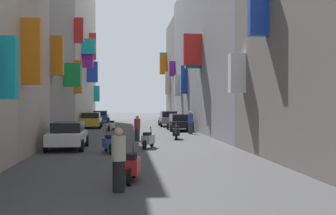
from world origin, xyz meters
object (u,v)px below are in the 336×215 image
scooter_orange (163,119)px  pedestrian_crossing (119,160)px  scooter_white (111,125)px  pedestrian_near_right (190,122)px  parked_car_black (180,122)px  scooter_silver (148,139)px  pedestrian_near_left (137,128)px  scooter_red (131,166)px  parked_car_grey (168,118)px  parked_car_blue (100,116)px  scooter_black (176,132)px  parked_car_yellow (91,120)px  scooter_blue (108,143)px  parked_car_white (68,135)px

scooter_orange → pedestrian_crossing: pedestrian_crossing is taller
scooter_white → pedestrian_near_right: size_ratio=1.11×
parked_car_black → scooter_silver: (-3.42, -14.33, -0.28)m
parked_car_black → pedestrian_near_right: 4.06m
parked_car_black → pedestrian_near_left: pedestrian_near_left is taller
scooter_red → pedestrian_near_right: pedestrian_near_right is taller
parked_car_grey → parked_car_blue: (-7.31, 9.26, -0.04)m
scooter_black → pedestrian_near_right: (1.63, 4.66, 0.41)m
parked_car_black → parked_car_yellow: 9.13m
parked_car_blue → scooter_orange: size_ratio=2.48×
scooter_white → scooter_silver: bearing=-80.7°
parked_car_yellow → parked_car_blue: bearing=88.9°
parked_car_yellow → scooter_black: bearing=-64.2°
parked_car_black → pedestrian_near_right: (0.33, -4.04, 0.12)m
scooter_white → pedestrian_crossing: 25.67m
parked_car_grey → pedestrian_near_right: (0.60, -11.05, 0.08)m
scooter_blue → pedestrian_near_right: size_ratio=1.05×
scooter_orange → pedestrian_near_right: (0.51, -18.64, 0.41)m
parked_car_blue → pedestrian_crossing: pedestrian_crossing is taller
scooter_blue → pedestrian_crossing: bearing=-86.2°
pedestrian_crossing → pedestrian_near_left: (0.92, 15.62, -0.06)m
parked_car_black → scooter_white: size_ratio=2.31×
pedestrian_near_right → scooter_blue: bearing=-115.2°
scooter_orange → scooter_silver: same height
parked_car_white → scooter_orange: bearing=75.7°
scooter_blue → scooter_black: (4.09, 7.52, 0.00)m
parked_car_white → pedestrian_crossing: (2.75, -11.18, 0.13)m
parked_car_yellow → scooter_silver: 19.57m
parked_car_yellow → scooter_blue: (2.41, -20.97, -0.30)m
scooter_blue → pedestrian_crossing: size_ratio=1.07×
scooter_silver → pedestrian_near_right: (3.75, 10.28, 0.41)m
parked_car_black → scooter_orange: parked_car_black is taller
pedestrian_crossing → pedestrian_near_right: 21.95m
parked_car_white → pedestrian_crossing: 11.52m
parked_car_yellow → scooter_blue: parked_car_yellow is taller
parked_car_grey → scooter_red: 31.11m
scooter_orange → scooter_white: 15.40m
parked_car_blue → pedestrian_crossing: size_ratio=2.63×
parked_car_white → pedestrian_near_left: 5.76m
scooter_red → pedestrian_crossing: 1.65m
parked_car_white → parked_car_yellow: bearing=90.8°
scooter_white → pedestrian_near_right: pedestrian_near_right is taller
parked_car_blue → pedestrian_crossing: (2.81, -41.66, 0.10)m
scooter_black → scooter_red: 15.44m
scooter_silver → pedestrian_near_left: pedestrian_near_left is taller
scooter_black → scooter_red: same height
scooter_white → pedestrian_near_left: bearing=-79.0°
parked_car_blue → scooter_orange: (7.41, -1.67, -0.29)m
pedestrian_near_left → scooter_white: bearing=101.0°
parked_car_grey → scooter_silver: size_ratio=2.35×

